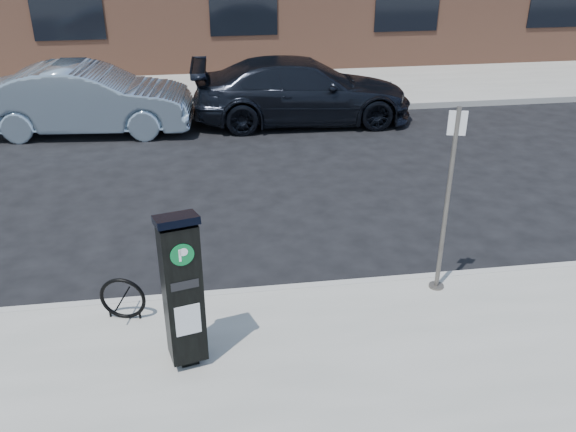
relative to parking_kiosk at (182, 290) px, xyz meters
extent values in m
plane|color=black|center=(1.73, 1.32, -1.09)|extent=(120.00, 120.00, 0.00)
cube|color=gray|center=(1.73, 15.32, -1.01)|extent=(60.00, 12.00, 0.15)
cube|color=#9E9B93|center=(1.73, 1.30, -1.01)|extent=(60.00, 0.12, 0.16)
cube|color=#9E9B93|center=(1.73, 9.34, -1.01)|extent=(60.00, 0.12, 0.16)
cube|color=black|center=(0.00, 0.00, -0.89)|extent=(0.23, 0.23, 0.10)
cube|color=black|center=(0.00, 0.00, -0.03)|extent=(0.45, 0.41, 1.62)
cube|color=black|center=(0.00, 0.00, 0.82)|extent=(0.49, 0.46, 0.15)
cylinder|color=#075827|center=(0.04, -0.16, 0.51)|extent=(0.24, 0.07, 0.24)
cube|color=white|center=(0.04, -0.16, 0.51)|extent=(0.09, 0.03, 0.13)
cube|color=silver|center=(0.04, -0.16, -0.27)|extent=(0.26, 0.07, 0.36)
cube|color=black|center=(0.04, -0.16, 0.16)|extent=(0.28, 0.07, 0.10)
cylinder|color=#5F5A54|center=(3.24, 1.02, -0.92)|extent=(0.20, 0.20, 0.03)
cylinder|color=#5F5A54|center=(3.24, 1.02, 0.29)|extent=(0.06, 0.06, 2.45)
cube|color=silver|center=(3.24, 1.02, 1.31)|extent=(0.21, 0.07, 0.29)
torus|color=black|center=(-0.77, 0.92, -0.66)|extent=(0.56, 0.18, 0.57)
cylinder|color=black|center=(-0.95, 0.97, -0.88)|extent=(0.03, 0.03, 0.11)
cylinder|color=black|center=(-0.59, 0.88, -0.88)|extent=(0.03, 0.03, 0.11)
imported|color=#93A9BB|center=(-2.23, 8.66, -0.32)|extent=(4.79, 2.03, 1.54)
imported|color=black|center=(2.73, 8.72, -0.33)|extent=(5.27, 2.30, 1.51)
camera|label=1|loc=(0.32, -5.39, 3.52)|focal=38.00mm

